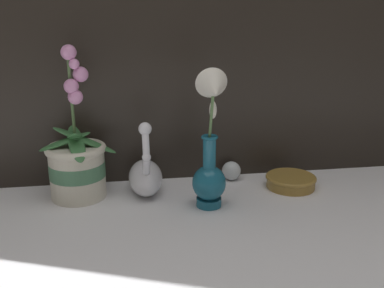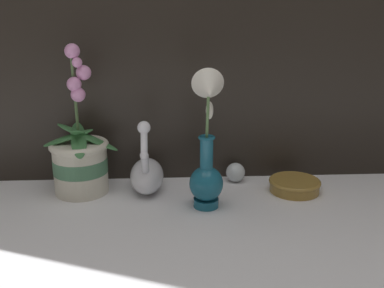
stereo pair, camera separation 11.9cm
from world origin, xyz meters
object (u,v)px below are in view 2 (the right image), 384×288
Objects in this scene: orchid_potted_plant at (80,158)px; glass_sphere at (235,172)px; blue_vase at (207,155)px; amber_dish at (295,184)px; swan_figurine at (147,173)px.

orchid_potted_plant reaches higher than glass_sphere.
orchid_potted_plant reaches higher than blue_vase.
amber_dish is (0.59, -0.03, -0.08)m from orchid_potted_plant.
orchid_potted_plant is 0.19m from swan_figurine.
swan_figurine is at bearing -167.20° from glass_sphere.
glass_sphere is (0.44, 0.06, -0.07)m from orchid_potted_plant.
amber_dish is at bearing 21.35° from blue_vase.
swan_figurine is 3.85× the size of glass_sphere.
orchid_potted_plant is 1.13× the size of blue_vase.
glass_sphere reaches higher than amber_dish.
orchid_potted_plant is at bearing -172.76° from glass_sphere.
blue_vase reaches higher than swan_figurine.
blue_vase is 2.52× the size of amber_dish.
blue_vase is at bearing -38.23° from swan_figurine.
orchid_potted_plant is 1.87× the size of swan_figurine.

